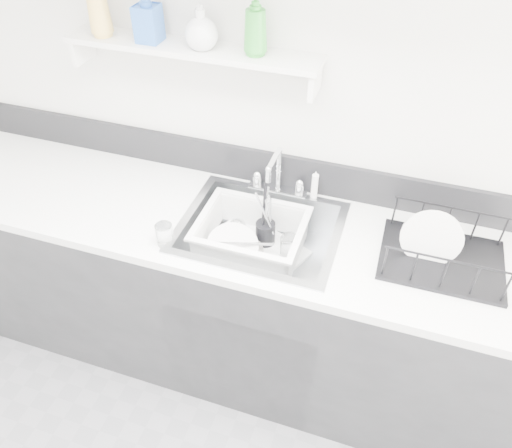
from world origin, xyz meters
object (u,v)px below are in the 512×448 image
(counter_run, at_px, (259,302))
(wash_tub, at_px, (251,237))
(dish_rack, at_px, (446,246))
(sink, at_px, (260,244))

(counter_run, bearing_deg, wash_tub, 158.15)
(counter_run, xyz_separation_m, dish_rack, (0.70, 0.03, 0.54))
(sink, distance_m, dish_rack, 0.72)
(wash_tub, bearing_deg, sink, -21.85)
(wash_tub, relative_size, dish_rack, 0.98)
(counter_run, xyz_separation_m, wash_tub, (-0.04, 0.02, 0.38))
(counter_run, relative_size, sink, 5.00)
(counter_run, distance_m, dish_rack, 0.88)
(sink, bearing_deg, wash_tub, 158.15)
(dish_rack, bearing_deg, counter_run, -177.89)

